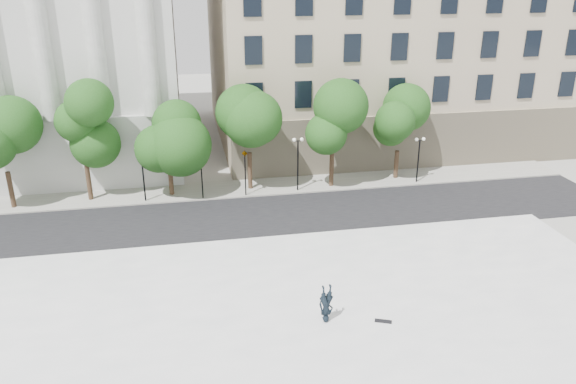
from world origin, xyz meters
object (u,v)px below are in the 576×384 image
(person_lying, at_px, (326,316))
(skateboard, at_px, (383,321))
(traffic_light_east, at_px, (245,151))
(traffic_light_west, at_px, (200,153))

(person_lying, xyz_separation_m, skateboard, (2.73, -0.61, -0.23))
(skateboard, bearing_deg, traffic_light_east, 125.53)
(person_lying, height_order, skateboard, person_lying)
(person_lying, relative_size, skateboard, 2.41)
(traffic_light_east, height_order, person_lying, traffic_light_east)
(skateboard, bearing_deg, traffic_light_west, 134.69)
(traffic_light_west, xyz_separation_m, traffic_light_east, (3.33, 0.00, -0.05))
(traffic_light_west, height_order, person_lying, traffic_light_west)
(traffic_light_west, xyz_separation_m, person_lying, (5.10, -18.15, -3.06))
(person_lying, bearing_deg, traffic_light_west, 102.11)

